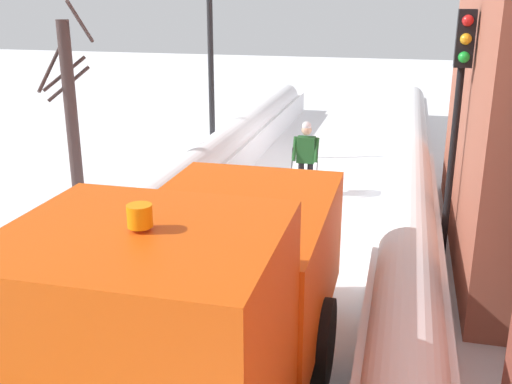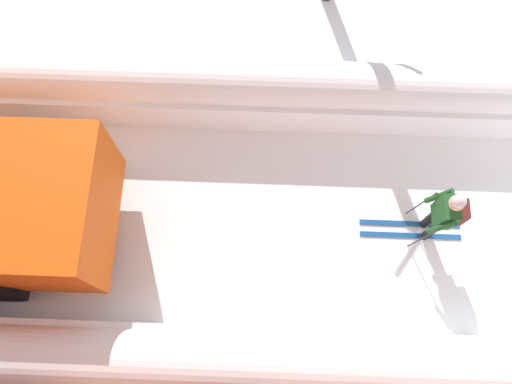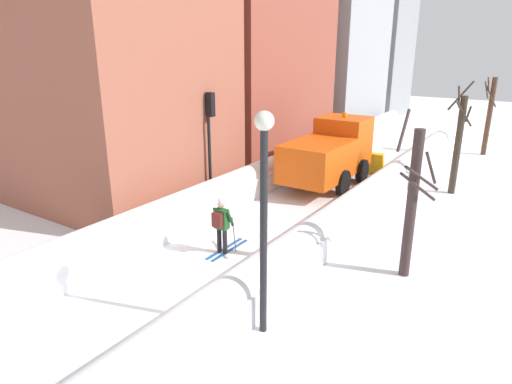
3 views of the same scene
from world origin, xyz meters
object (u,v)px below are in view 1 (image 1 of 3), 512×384
traffic_light_pole (459,93)px  bare_tree_near (71,109)px  street_lamp (211,50)px  plow_truck (202,307)px  skier (306,155)px

traffic_light_pole → bare_tree_near: bare_tree_near is taller
street_lamp → bare_tree_near: size_ratio=1.09×
street_lamp → traffic_light_pole: bearing=136.2°
traffic_light_pole → street_lamp: (6.22, -5.96, 0.05)m
plow_truck → skier: (0.26, -8.36, -0.48)m
street_lamp → skier: bearing=140.5°
plow_truck → street_lamp: street_lamp is taller
plow_truck → bare_tree_near: 8.56m
traffic_light_pole → skier: bearing=-47.7°
skier → traffic_light_pole: traffic_light_pole is taller
street_lamp → bare_tree_near: 4.84m
plow_truck → traffic_light_pole: size_ratio=1.35×
street_lamp → bare_tree_near: (1.91, 4.33, -0.98)m
street_lamp → bare_tree_near: street_lamp is taller
plow_truck → street_lamp: (3.44, -10.98, 1.68)m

